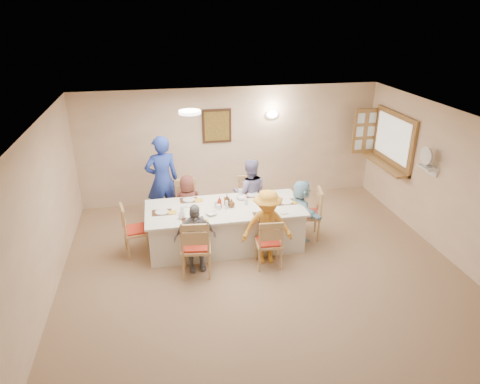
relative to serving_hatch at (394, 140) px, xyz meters
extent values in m
plane|color=#916E51|center=(-3.21, -2.40, -1.50)|extent=(7.00, 7.00, 0.00)
plane|color=#CAAC8C|center=(-3.21, 1.10, -0.25)|extent=(6.50, 0.00, 6.50)
plane|color=#CAAC8C|center=(-6.46, -2.40, -0.25)|extent=(0.00, 7.00, 7.00)
plane|color=#CAAC8C|center=(0.04, -2.40, -0.25)|extent=(0.00, 7.00, 7.00)
plane|color=white|center=(-3.21, -2.40, 1.00)|extent=(7.00, 7.00, 0.00)
cube|color=#402416|center=(-3.51, 1.07, 0.20)|extent=(0.62, 0.04, 0.72)
cube|color=black|center=(-3.51, 1.05, 0.20)|extent=(0.52, 0.02, 0.62)
ellipsoid|color=white|center=(-2.31, 1.04, 0.40)|extent=(0.26, 0.09, 0.18)
cylinder|color=white|center=(-4.21, -0.90, 0.97)|extent=(0.36, 0.36, 0.05)
cube|color=olive|center=(0.00, 0.00, 0.00)|extent=(0.06, 1.50, 1.15)
cube|color=olive|center=(-0.12, 0.00, -0.53)|extent=(0.30, 1.50, 0.05)
cube|color=olive|center=(-0.26, 0.76, 0.00)|extent=(0.55, 0.04, 1.00)
cube|color=white|center=(-0.08, -1.35, -0.10)|extent=(0.22, 0.36, 0.03)
cube|color=silver|center=(-3.68, -0.96, -1.12)|extent=(2.78, 1.18, 0.76)
imported|color=#5A2B24|center=(-4.28, -0.28, -0.93)|extent=(0.62, 0.46, 1.14)
imported|color=#7D77A5|center=(-3.08, -0.28, -0.81)|extent=(0.80, 0.69, 1.39)
imported|color=gray|center=(-4.28, -1.64, -0.91)|extent=(0.74, 0.41, 1.18)
imported|color=gold|center=(-3.08, -1.64, -0.84)|extent=(0.94, 0.65, 1.32)
imported|color=#98CDE4|center=(-2.26, -0.96, -0.92)|extent=(1.15, 0.59, 1.16)
imported|color=#2339A0|center=(-4.73, 0.19, -0.60)|extent=(0.84, 0.70, 1.80)
cube|color=#472B19|center=(-4.28, -1.38, -0.74)|extent=(0.37, 0.27, 0.01)
cylinder|color=white|center=(-4.28, -1.38, -0.73)|extent=(0.24, 0.24, 0.02)
cube|color=gold|center=(-4.10, -1.43, -0.73)|extent=(0.14, 0.14, 0.01)
cube|color=#472B19|center=(-3.08, -1.38, -0.74)|extent=(0.34, 0.25, 0.01)
cylinder|color=white|center=(-3.08, -1.38, -0.73)|extent=(0.24, 0.24, 0.02)
cube|color=gold|center=(-2.90, -1.43, -0.73)|extent=(0.15, 0.15, 0.01)
cube|color=#472B19|center=(-4.28, -0.54, -0.74)|extent=(0.32, 0.24, 0.01)
cylinder|color=white|center=(-4.28, -0.54, -0.73)|extent=(0.22, 0.22, 0.01)
cube|color=gold|center=(-4.10, -0.59, -0.73)|extent=(0.15, 0.15, 0.01)
cube|color=#472B19|center=(-3.08, -0.54, -0.74)|extent=(0.35, 0.26, 0.01)
cylinder|color=white|center=(-3.08, -0.54, -0.73)|extent=(0.23, 0.23, 0.01)
cube|color=gold|center=(-2.90, -0.59, -0.73)|extent=(0.14, 0.14, 0.01)
cube|color=#472B19|center=(-4.78, -0.96, -0.74)|extent=(0.34, 0.25, 0.01)
cylinder|color=white|center=(-4.78, -0.96, -0.73)|extent=(0.23, 0.23, 0.01)
cube|color=gold|center=(-4.60, -1.01, -0.73)|extent=(0.14, 0.14, 0.01)
cube|color=#472B19|center=(-2.56, -0.96, -0.74)|extent=(0.34, 0.25, 0.01)
cylinder|color=white|center=(-2.56, -0.96, -0.73)|extent=(0.25, 0.25, 0.02)
cube|color=gold|center=(-2.38, -1.01, -0.73)|extent=(0.13, 0.13, 0.01)
imported|color=white|center=(-4.45, -1.25, -0.69)|extent=(0.16, 0.16, 0.10)
imported|color=white|center=(-3.28, -0.40, -0.70)|extent=(0.14, 0.14, 0.09)
imported|color=white|center=(-3.94, -1.21, -0.72)|extent=(0.31, 0.31, 0.05)
imported|color=white|center=(-3.32, -0.67, -0.71)|extent=(0.28, 0.28, 0.06)
imported|color=#A0220D|center=(-3.77, -0.95, -0.64)|extent=(0.09, 0.09, 0.21)
imported|color=#523115|center=(-3.62, -0.88, -0.64)|extent=(0.10, 0.10, 0.21)
imported|color=#523115|center=(-3.56, -0.97, -0.66)|extent=(0.14, 0.14, 0.16)
cylinder|color=silver|center=(-3.83, -0.91, -0.68)|extent=(0.06, 0.06, 0.10)
camera|label=1|loc=(-4.72, -7.70, 2.53)|focal=32.00mm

